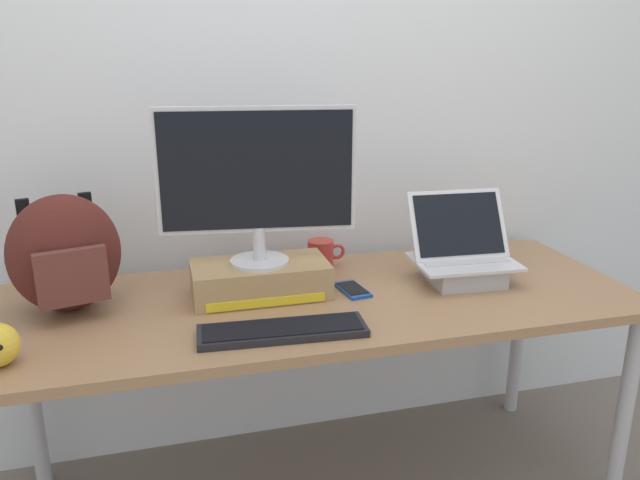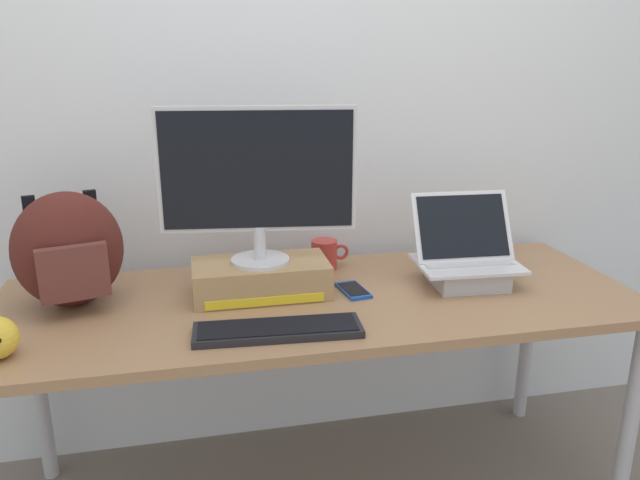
# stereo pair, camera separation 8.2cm
# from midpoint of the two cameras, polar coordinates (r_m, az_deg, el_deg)

# --- Properties ---
(back_wall) EXTENTS (7.00, 0.10, 2.60)m
(back_wall) POSITION_cam_midpoint_polar(r_m,az_deg,el_deg) (2.18, -1.50, 13.64)
(back_wall) COLOR silver
(back_wall) RESTS_ON ground
(desk) EXTENTS (1.94, 0.72, 0.72)m
(desk) POSITION_cam_midpoint_polar(r_m,az_deg,el_deg) (1.89, 1.26, -7.16)
(desk) COLOR #99704C
(desk) RESTS_ON ground
(toner_box_yellow) EXTENTS (0.41, 0.21, 0.10)m
(toner_box_yellow) POSITION_cam_midpoint_polar(r_m,az_deg,el_deg) (1.87, -4.28, -3.58)
(toner_box_yellow) COLOR #A88456
(toner_box_yellow) RESTS_ON desk
(desktop_monitor) EXTENTS (0.57, 0.18, 0.46)m
(desktop_monitor) POSITION_cam_midpoint_polar(r_m,az_deg,el_deg) (1.78, -4.50, 5.69)
(desktop_monitor) COLOR silver
(desktop_monitor) RESTS_ON toner_box_yellow
(open_laptop) EXTENTS (0.33, 0.25, 0.28)m
(open_laptop) POSITION_cam_midpoint_polar(r_m,az_deg,el_deg) (2.02, 14.57, -2.29)
(open_laptop) COLOR #ADADB2
(open_laptop) RESTS_ON desk
(external_keyboard) EXTENTS (0.45, 0.16, 0.02)m
(external_keyboard) POSITION_cam_midpoint_polar(r_m,az_deg,el_deg) (1.63, -2.48, -8.36)
(external_keyboard) COLOR black
(external_keyboard) RESTS_ON desk
(messenger_backpack) EXTENTS (0.34, 0.28, 0.34)m
(messenger_backpack) POSITION_cam_midpoint_polar(r_m,az_deg,el_deg) (1.87, -21.22, -0.93)
(messenger_backpack) COLOR #4C1E19
(messenger_backpack) RESTS_ON desk
(coffee_mug) EXTENTS (0.13, 0.09, 0.10)m
(coffee_mug) POSITION_cam_midpoint_polar(r_m,az_deg,el_deg) (2.09, 1.59, -1.34)
(coffee_mug) COLOR #B2332D
(coffee_mug) RESTS_ON desk
(cell_phone) EXTENTS (0.09, 0.15, 0.01)m
(cell_phone) POSITION_cam_midpoint_polar(r_m,az_deg,el_deg) (1.90, 4.36, -4.69)
(cell_phone) COLOR #19479E
(cell_phone) RESTS_ON desk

